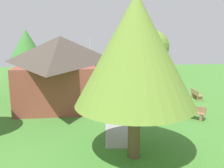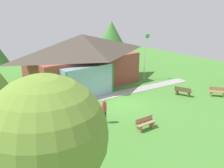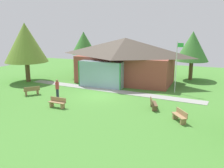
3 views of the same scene
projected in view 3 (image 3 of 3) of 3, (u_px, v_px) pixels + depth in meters
ground_plane at (99, 96)px, 24.58m from camera, size 44.00×44.00×0.00m
pavilion at (124, 60)px, 29.75m from camera, size 11.68×7.18×5.19m
footpath at (108, 90)px, 26.63m from camera, size 19.75×3.16×0.03m
flagpole at (177, 65)px, 25.21m from camera, size 0.64×0.08×5.10m
bench_front_center at (57, 103)px, 21.09m from camera, size 1.52×0.50×0.84m
bench_mid_right at (153, 104)px, 20.75m from camera, size 0.93×1.56×0.84m
bench_mid_left at (32, 91)px, 24.86m from camera, size 1.32×1.42×0.84m
bench_lawn_far_right at (180, 116)px, 18.03m from camera, size 1.24×1.47×0.84m
visitor_strolling_lawn at (57, 87)px, 23.77m from camera, size 0.34×0.34×1.74m
tree_behind_pavilion_left at (84, 43)px, 36.25m from camera, size 3.48×3.48×5.70m
tree_behind_pavilion_right at (192, 46)px, 30.88m from camera, size 3.96×3.96×5.90m
tree_west_hedge at (26, 43)px, 29.78m from camera, size 5.02×5.02×6.90m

